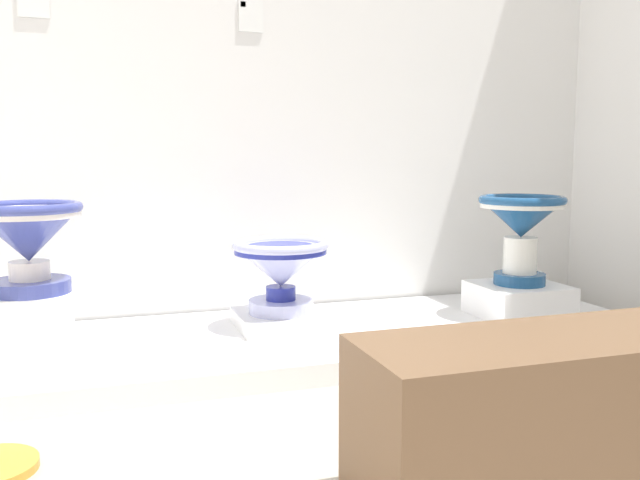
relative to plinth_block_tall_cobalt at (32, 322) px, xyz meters
The scene contains 10 objects.
display_platform 1.04m from the plinth_block_tall_cobalt, ahead, with size 3.14×0.95×0.09m, color white.
plinth_block_tall_cobalt is the anchor object (origin of this frame).
antique_toilet_tall_cobalt 0.34m from the plinth_block_tall_cobalt, 116.57° to the right, with size 0.41×0.41×0.34m.
plinth_block_central_ornate 1.00m from the plinth_block_tall_cobalt, ahead, with size 0.38×0.37×0.06m, color white.
antique_toilet_central_ornate 1.01m from the plinth_block_tall_cobalt, ahead, with size 0.41×0.41×0.31m.
plinth_block_rightmost 2.09m from the plinth_block_tall_cobalt, ahead, with size 0.39×0.37×0.15m, color white.
antique_toilet_rightmost 2.12m from the plinth_block_tall_cobalt, ahead, with size 0.39×0.39×0.41m.
info_placard_first 1.35m from the plinth_block_tall_cobalt, 86.15° to the left, with size 0.13×0.01×0.13m.
info_placard_second 1.66m from the plinth_block_tall_cobalt, 24.63° to the left, with size 0.12×0.01×0.15m.
museum_bench 1.93m from the plinth_block_tall_cobalt, 47.21° to the right, with size 1.03×0.36×0.40m, color brown.
Camera 1 is at (1.01, -0.40, 0.83)m, focal length 38.16 mm.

